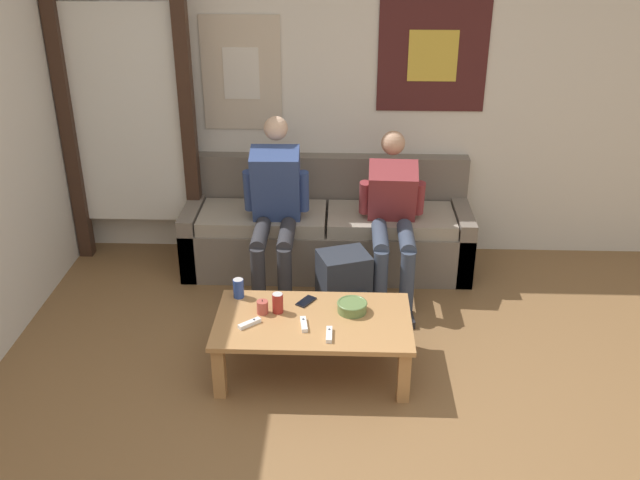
# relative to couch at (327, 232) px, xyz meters

# --- Properties ---
(ground_plane) EXTENTS (18.00, 18.00, 0.00)m
(ground_plane) POSITION_rel_couch_xyz_m (0.20, -2.26, -0.28)
(ground_plane) COLOR brown
(wall_back) EXTENTS (10.00, 0.07, 2.55)m
(wall_back) POSITION_rel_couch_xyz_m (0.20, 0.34, 1.00)
(wall_back) COLOR silver
(wall_back) RESTS_ON ground_plane
(door_frame) EXTENTS (1.00, 0.10, 2.15)m
(door_frame) POSITION_rel_couch_xyz_m (-1.48, 0.12, 0.92)
(door_frame) COLOR #382319
(door_frame) RESTS_ON ground_plane
(couch) EXTENTS (2.15, 0.67, 0.81)m
(couch) POSITION_rel_couch_xyz_m (0.00, 0.00, 0.00)
(couch) COLOR #70665B
(couch) RESTS_ON ground_plane
(coffee_table) EXTENTS (1.16, 0.65, 0.36)m
(coffee_table) POSITION_rel_couch_xyz_m (-0.04, -1.38, 0.02)
(coffee_table) COLOR #B27F4C
(coffee_table) RESTS_ON ground_plane
(person_seated_adult) EXTENTS (0.47, 0.86, 1.22)m
(person_seated_adult) POSITION_rel_couch_xyz_m (-0.36, -0.34, 0.37)
(person_seated_adult) COLOR #2D2D33
(person_seated_adult) RESTS_ON ground_plane
(person_seated_teen) EXTENTS (0.47, 0.93, 1.10)m
(person_seated_teen) POSITION_rel_couch_xyz_m (0.47, -0.34, 0.32)
(person_seated_teen) COLOR #384256
(person_seated_teen) RESTS_ON ground_plane
(backpack) EXTENTS (0.40, 0.38, 0.45)m
(backpack) POSITION_rel_couch_xyz_m (0.14, -0.72, -0.06)
(backpack) COLOR #282D38
(backpack) RESTS_ON ground_plane
(ceramic_bowl) EXTENTS (0.18, 0.18, 0.07)m
(ceramic_bowl) POSITION_rel_couch_xyz_m (0.18, -1.28, 0.11)
(ceramic_bowl) COLOR #607F47
(ceramic_bowl) RESTS_ON coffee_table
(pillar_candle) EXTENTS (0.07, 0.07, 0.09)m
(pillar_candle) POSITION_rel_couch_xyz_m (-0.35, -1.32, 0.12)
(pillar_candle) COLOR #B24C42
(pillar_candle) RESTS_ON coffee_table
(drink_can_blue) EXTENTS (0.07, 0.07, 0.12)m
(drink_can_blue) POSITION_rel_couch_xyz_m (-0.52, -1.14, 0.14)
(drink_can_blue) COLOR #28479E
(drink_can_blue) RESTS_ON coffee_table
(drink_can_red) EXTENTS (0.07, 0.07, 0.12)m
(drink_can_red) POSITION_rel_couch_xyz_m (-0.26, -1.30, 0.14)
(drink_can_red) COLOR maroon
(drink_can_red) RESTS_ON coffee_table
(game_controller_near_left) EXTENTS (0.13, 0.12, 0.03)m
(game_controller_near_left) POSITION_rel_couch_xyz_m (-0.41, -1.45, 0.09)
(game_controller_near_left) COLOR white
(game_controller_near_left) RESTS_ON coffee_table
(game_controller_near_right) EXTENTS (0.05, 0.15, 0.03)m
(game_controller_near_right) POSITION_rel_couch_xyz_m (-0.10, -1.45, 0.09)
(game_controller_near_right) COLOR white
(game_controller_near_right) RESTS_ON coffee_table
(game_controller_far_center) EXTENTS (0.03, 0.14, 0.03)m
(game_controller_far_center) POSITION_rel_couch_xyz_m (0.05, -1.55, 0.09)
(game_controller_far_center) COLOR white
(game_controller_far_center) RESTS_ON coffee_table
(cell_phone) EXTENTS (0.13, 0.15, 0.01)m
(cell_phone) POSITION_rel_couch_xyz_m (-0.10, -1.18, 0.08)
(cell_phone) COLOR black
(cell_phone) RESTS_ON coffee_table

